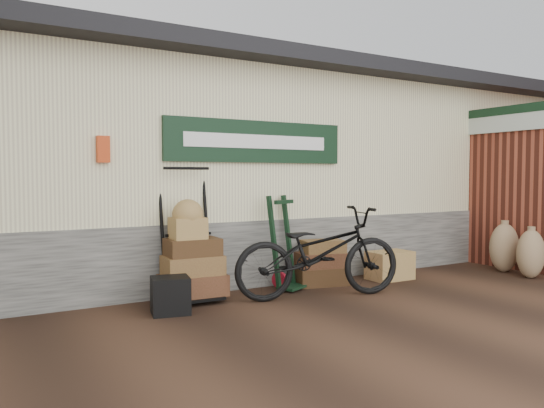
% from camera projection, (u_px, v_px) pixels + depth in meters
% --- Properties ---
extents(ground, '(80.00, 80.00, 0.00)m').
position_uv_depth(ground, '(318.00, 300.00, 6.41)').
color(ground, black).
rests_on(ground, ground).
extents(station_building, '(14.40, 4.10, 3.20)m').
position_uv_depth(station_building, '(221.00, 169.00, 8.68)').
color(station_building, '#4C4C47').
rests_on(station_building, ground).
extents(brick_outbuilding, '(1.71, 4.51, 2.62)m').
position_uv_depth(brick_outbuilding, '(489.00, 187.00, 9.75)').
color(brick_outbuilding, maroon).
rests_on(brick_outbuilding, ground).
extents(porter_trolley, '(0.94, 0.72, 1.82)m').
position_uv_depth(porter_trolley, '(187.00, 225.00, 6.42)').
color(porter_trolley, black).
rests_on(porter_trolley, ground).
extents(green_barrow, '(0.56, 0.53, 1.23)m').
position_uv_depth(green_barrow, '(284.00, 243.00, 7.00)').
color(green_barrow, black).
rests_on(green_barrow, ground).
extents(suitcase_stack, '(0.79, 0.59, 0.63)m').
position_uv_depth(suitcase_stack, '(321.00, 262.00, 7.30)').
color(suitcase_stack, '#3E2913').
rests_on(suitcase_stack, ground).
extents(wicker_hamper, '(0.63, 0.42, 0.41)m').
position_uv_depth(wicker_hamper, '(390.00, 265.00, 7.68)').
color(wicker_hamper, olive).
rests_on(wicker_hamper, ground).
extents(black_trunk, '(0.46, 0.42, 0.40)m').
position_uv_depth(black_trunk, '(170.00, 295.00, 5.75)').
color(black_trunk, black).
rests_on(black_trunk, ground).
extents(bicycle, '(1.21, 2.25, 1.24)m').
position_uv_depth(bicycle, '(319.00, 247.00, 6.50)').
color(bicycle, black).
rests_on(bicycle, ground).
extents(burlap_sack_left, '(0.53, 0.46, 0.76)m').
position_uv_depth(burlap_sack_left, '(504.00, 248.00, 8.27)').
color(burlap_sack_left, olive).
rests_on(burlap_sack_left, ground).
extents(burlap_sack_right, '(0.48, 0.42, 0.72)m').
position_uv_depth(burlap_sack_right, '(531.00, 254.00, 7.75)').
color(burlap_sack_right, olive).
rests_on(burlap_sack_right, ground).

